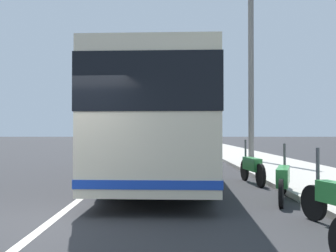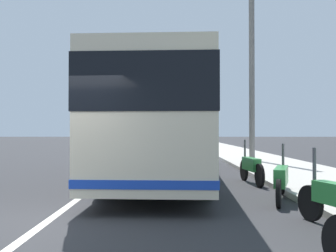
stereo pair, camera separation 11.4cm
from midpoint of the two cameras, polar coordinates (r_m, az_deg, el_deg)
ground_plane at (r=6.68m, az=-18.27°, el=-13.95°), size 220.00×220.00×0.00m
sidewalk_curb at (r=16.88m, az=15.64°, el=-5.75°), size 110.00×3.60×0.14m
lane_divider_line at (r=16.38m, az=-7.26°, el=-6.16°), size 110.00×0.16×0.01m
coach_bus at (r=12.75m, az=-0.61°, el=0.83°), size 12.45×3.23×3.25m
motorcycle_far_end at (r=8.89m, az=16.45°, el=-7.62°), size 2.20×0.85×1.24m
motorcycle_angled at (r=11.48m, az=12.13°, el=-6.04°), size 2.12×0.34×1.27m
car_side_street at (r=35.30m, az=-7.20°, el=-2.23°), size 4.02×1.88×1.43m
car_ahead_same_lane at (r=38.05m, az=-0.04°, el=-2.10°), size 4.13×1.91×1.45m
utility_pole at (r=19.15m, az=12.11°, el=7.78°), size 0.27×0.27×8.78m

